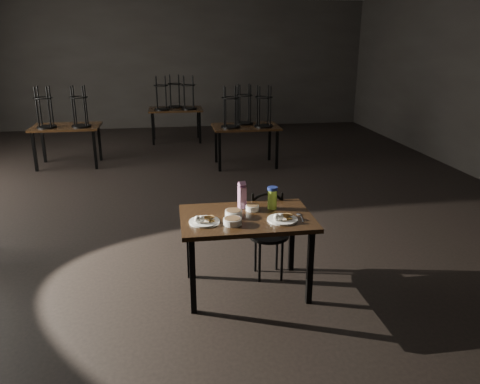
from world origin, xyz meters
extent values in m
plane|color=black|center=(0.00, 0.00, 0.00)|extent=(12.00, 12.00, 0.00)
cube|color=black|center=(0.00, 6.00, 1.60)|extent=(10.00, 0.04, 3.20)
cube|color=black|center=(0.50, -2.64, 0.73)|extent=(1.20, 0.80, 0.04)
cube|color=black|center=(-0.02, -2.96, 0.35)|extent=(0.05, 0.05, 0.71)
cube|color=black|center=(1.02, -2.96, 0.35)|extent=(0.05, 0.05, 0.71)
cube|color=black|center=(-0.02, -2.32, 0.35)|extent=(0.05, 0.05, 0.71)
cube|color=black|center=(1.02, -2.32, 0.35)|extent=(0.05, 0.05, 0.71)
cylinder|color=white|center=(0.11, -2.73, 0.76)|extent=(0.27, 0.27, 0.02)
cube|color=#A67F3A|center=(0.11, -2.69, 0.81)|extent=(0.10, 0.10, 0.05)
cube|color=#A67F3A|center=(0.14, -2.69, 0.81)|extent=(0.11, 0.11, 0.03)
ellipsoid|color=white|center=(0.04, -2.77, 0.80)|extent=(0.05, 0.05, 0.06)
ellipsoid|color=white|center=(0.08, -2.77, 0.80)|extent=(0.05, 0.05, 0.06)
cylinder|color=white|center=(0.80, -2.78, 0.76)|extent=(0.27, 0.27, 0.02)
cube|color=#A67F3A|center=(0.80, -2.74, 0.82)|extent=(0.10, 0.10, 0.05)
cube|color=#A67F3A|center=(0.83, -2.74, 0.82)|extent=(0.11, 0.11, 0.03)
ellipsoid|color=white|center=(0.73, -2.82, 0.80)|extent=(0.05, 0.05, 0.07)
ellipsoid|color=white|center=(0.77, -2.82, 0.80)|extent=(0.05, 0.05, 0.07)
cylinder|color=white|center=(0.38, -2.63, 0.78)|extent=(0.16, 0.16, 0.06)
cylinder|color=brown|center=(0.38, -2.63, 0.80)|extent=(0.13, 0.13, 0.01)
cylinder|color=white|center=(0.58, -2.49, 0.77)|extent=(0.12, 0.12, 0.05)
cylinder|color=brown|center=(0.58, -2.49, 0.79)|extent=(0.11, 0.11, 0.01)
cylinder|color=white|center=(0.34, -2.81, 0.78)|extent=(0.16, 0.16, 0.06)
cylinder|color=brown|center=(0.34, -2.81, 0.80)|extent=(0.14, 0.14, 0.01)
cube|color=#821761|center=(0.49, -2.41, 0.86)|extent=(0.08, 0.08, 0.21)
cube|color=#821761|center=(0.49, -2.41, 0.98)|extent=(0.08, 0.08, 0.07)
cylinder|color=#9DCF3C|center=(0.77, -2.47, 0.84)|extent=(0.11, 0.11, 0.18)
cylinder|color=navy|center=(0.77, -2.47, 0.95)|extent=(0.13, 0.13, 0.03)
ellipsoid|color=silver|center=(0.98, -2.67, 0.76)|extent=(0.05, 0.07, 0.01)
cube|color=silver|center=(0.98, -2.78, 0.75)|extent=(0.03, 0.14, 0.00)
cylinder|color=black|center=(0.76, -2.40, 0.44)|extent=(0.39, 0.39, 0.03)
torus|color=black|center=(0.77, -2.24, 0.64)|extent=(0.38, 0.06, 0.38)
cylinder|color=black|center=(0.87, -2.29, 0.22)|extent=(0.03, 0.03, 0.44)
cylinder|color=black|center=(0.65, -2.29, 0.22)|extent=(0.03, 0.03, 0.44)
cylinder|color=black|center=(0.65, -2.52, 0.22)|extent=(0.03, 0.03, 0.44)
cylinder|color=black|center=(0.87, -2.52, 0.22)|extent=(0.03, 0.03, 0.44)
cube|color=black|center=(-2.03, 2.32, 0.73)|extent=(1.20, 0.80, 0.04)
cube|color=black|center=(-2.55, 2.00, 0.35)|extent=(0.05, 0.05, 0.71)
cube|color=black|center=(-1.51, 2.00, 0.35)|extent=(0.05, 0.05, 0.71)
cube|color=black|center=(-2.55, 2.64, 0.35)|extent=(0.05, 0.05, 0.71)
cube|color=black|center=(-1.51, 2.64, 0.35)|extent=(0.05, 0.05, 0.71)
cylinder|color=black|center=(-2.33, 2.17, 0.77)|extent=(0.34, 0.34, 0.03)
torus|color=black|center=(-2.33, 2.17, 1.27)|extent=(0.32, 0.32, 0.02)
cylinder|color=black|center=(-2.23, 2.27, 1.13)|extent=(0.03, 0.03, 0.70)
cylinder|color=black|center=(-2.43, 2.27, 1.13)|extent=(0.03, 0.03, 0.70)
cylinder|color=black|center=(-2.43, 2.07, 1.13)|extent=(0.03, 0.03, 0.70)
cylinder|color=black|center=(-2.23, 2.07, 1.13)|extent=(0.03, 0.03, 0.70)
cylinder|color=black|center=(-1.73, 2.17, 0.77)|extent=(0.34, 0.34, 0.03)
torus|color=black|center=(-1.73, 2.17, 1.27)|extent=(0.32, 0.32, 0.02)
cylinder|color=black|center=(-1.63, 2.27, 1.13)|extent=(0.03, 0.03, 0.70)
cylinder|color=black|center=(-1.83, 2.27, 1.13)|extent=(0.03, 0.03, 0.70)
cylinder|color=black|center=(-1.83, 2.07, 1.13)|extent=(0.03, 0.03, 0.70)
cylinder|color=black|center=(-1.63, 2.07, 1.13)|extent=(0.03, 0.03, 0.70)
cube|color=black|center=(1.22, 1.83, 0.73)|extent=(1.20, 0.80, 0.04)
cube|color=black|center=(0.70, 1.51, 0.35)|extent=(0.05, 0.05, 0.71)
cube|color=black|center=(1.74, 1.51, 0.35)|extent=(0.05, 0.05, 0.71)
cube|color=black|center=(0.70, 2.15, 0.35)|extent=(0.05, 0.05, 0.71)
cube|color=black|center=(1.74, 2.15, 0.35)|extent=(0.05, 0.05, 0.71)
cylinder|color=black|center=(0.92, 1.68, 0.77)|extent=(0.34, 0.34, 0.03)
torus|color=black|center=(0.92, 1.68, 1.27)|extent=(0.32, 0.32, 0.02)
cylinder|color=black|center=(1.02, 1.78, 1.13)|extent=(0.03, 0.03, 0.70)
cylinder|color=black|center=(0.82, 1.78, 1.13)|extent=(0.03, 0.03, 0.70)
cylinder|color=black|center=(0.82, 1.58, 1.13)|extent=(0.03, 0.03, 0.70)
cylinder|color=black|center=(1.02, 1.58, 1.13)|extent=(0.03, 0.03, 0.70)
cylinder|color=black|center=(1.52, 1.68, 0.77)|extent=(0.34, 0.34, 0.03)
torus|color=black|center=(1.52, 1.68, 1.27)|extent=(0.32, 0.32, 0.02)
cylinder|color=black|center=(1.62, 1.78, 1.13)|extent=(0.03, 0.03, 0.70)
cylinder|color=black|center=(1.42, 1.78, 1.13)|extent=(0.03, 0.03, 0.70)
cylinder|color=black|center=(1.42, 1.58, 1.13)|extent=(0.03, 0.03, 0.70)
cylinder|color=black|center=(1.62, 1.58, 1.13)|extent=(0.03, 0.03, 0.70)
cylinder|color=black|center=(1.22, 2.01, 0.77)|extent=(0.34, 0.34, 0.03)
torus|color=black|center=(1.22, 2.01, 1.27)|extent=(0.32, 0.32, 0.02)
cylinder|color=black|center=(1.32, 2.11, 1.13)|extent=(0.03, 0.03, 0.70)
cylinder|color=black|center=(1.12, 2.11, 1.13)|extent=(0.03, 0.03, 0.70)
cylinder|color=black|center=(1.12, 1.91, 1.13)|extent=(0.03, 0.03, 0.70)
cylinder|color=black|center=(1.32, 1.91, 1.13)|extent=(0.03, 0.03, 0.70)
cube|color=black|center=(0.00, 4.20, 0.73)|extent=(1.20, 0.80, 0.04)
cube|color=black|center=(-0.52, 3.88, 0.35)|extent=(0.05, 0.05, 0.71)
cube|color=black|center=(0.52, 3.88, 0.35)|extent=(0.05, 0.05, 0.71)
cube|color=black|center=(-0.52, 4.52, 0.35)|extent=(0.05, 0.05, 0.71)
cube|color=black|center=(0.52, 4.52, 0.35)|extent=(0.05, 0.05, 0.71)
cylinder|color=black|center=(-0.30, 4.05, 0.77)|extent=(0.34, 0.34, 0.03)
torus|color=black|center=(-0.30, 4.05, 1.27)|extent=(0.32, 0.32, 0.02)
cylinder|color=black|center=(-0.20, 4.15, 1.13)|extent=(0.03, 0.03, 0.70)
cylinder|color=black|center=(-0.40, 4.15, 1.13)|extent=(0.03, 0.03, 0.70)
cylinder|color=black|center=(-0.40, 3.95, 1.13)|extent=(0.03, 0.03, 0.70)
cylinder|color=black|center=(-0.20, 3.95, 1.13)|extent=(0.03, 0.03, 0.70)
cylinder|color=black|center=(0.30, 4.05, 0.77)|extent=(0.34, 0.34, 0.03)
torus|color=black|center=(0.30, 4.05, 1.27)|extent=(0.32, 0.32, 0.02)
cylinder|color=black|center=(0.40, 4.15, 1.13)|extent=(0.03, 0.03, 0.70)
cylinder|color=black|center=(0.20, 4.15, 1.13)|extent=(0.03, 0.03, 0.70)
cylinder|color=black|center=(0.20, 3.95, 1.13)|extent=(0.03, 0.03, 0.70)
cylinder|color=black|center=(0.40, 3.95, 1.13)|extent=(0.03, 0.03, 0.70)
cylinder|color=black|center=(0.00, 4.38, 0.77)|extent=(0.34, 0.34, 0.03)
torus|color=black|center=(0.00, 4.38, 1.27)|extent=(0.32, 0.32, 0.02)
cylinder|color=black|center=(0.10, 4.48, 1.13)|extent=(0.03, 0.03, 0.70)
cylinder|color=black|center=(-0.10, 4.48, 1.13)|extent=(0.03, 0.03, 0.70)
cylinder|color=black|center=(-0.10, 4.28, 1.13)|extent=(0.03, 0.03, 0.70)
cylinder|color=black|center=(0.10, 4.28, 1.13)|extent=(0.03, 0.03, 0.70)
camera|label=1|loc=(-0.16, -6.54, 2.30)|focal=35.00mm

